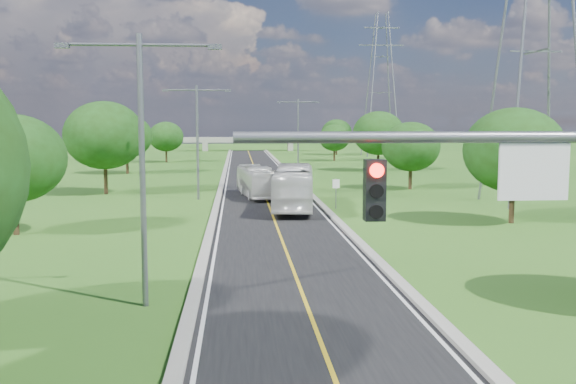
# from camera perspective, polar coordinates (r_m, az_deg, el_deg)

# --- Properties ---
(ground) EXTENTS (260.00, 260.00, 0.00)m
(ground) POSITION_cam_1_polar(r_m,az_deg,el_deg) (72.09, -2.50, 0.81)
(ground) COLOR #275818
(ground) RESTS_ON ground
(road) EXTENTS (8.00, 150.00, 0.06)m
(road) POSITION_cam_1_polar(r_m,az_deg,el_deg) (78.06, -2.66, 1.25)
(road) COLOR black
(road) RESTS_ON ground
(curb_left) EXTENTS (0.50, 150.00, 0.22)m
(curb_left) POSITION_cam_1_polar(r_m,az_deg,el_deg) (78.03, -5.78, 1.28)
(curb_left) COLOR gray
(curb_left) RESTS_ON ground
(curb_right) EXTENTS (0.50, 150.00, 0.22)m
(curb_right) POSITION_cam_1_polar(r_m,az_deg,el_deg) (78.30, 0.45, 1.33)
(curb_right) COLOR gray
(curb_right) RESTS_ON ground
(speed_limit_sign) EXTENTS (0.55, 0.09, 2.40)m
(speed_limit_sign) POSITION_cam_1_polar(r_m,az_deg,el_deg) (50.58, 4.29, 0.29)
(speed_limit_sign) COLOR slate
(speed_limit_sign) RESTS_ON ground
(overpass) EXTENTS (30.00, 3.00, 3.20)m
(overpass) POSITION_cam_1_polar(r_m,az_deg,el_deg) (151.80, -3.59, 4.59)
(overpass) COLOR gray
(overpass) RESTS_ON ground
(streetlight_near_left) EXTENTS (5.90, 0.25, 10.00)m
(streetlight_near_left) POSITION_cam_1_polar(r_m,az_deg,el_deg) (23.99, -12.87, 3.92)
(streetlight_near_left) COLOR slate
(streetlight_near_left) RESTS_ON ground
(streetlight_mid_left) EXTENTS (5.90, 0.25, 10.00)m
(streetlight_mid_left) POSITION_cam_1_polar(r_m,az_deg,el_deg) (56.83, -8.06, 5.29)
(streetlight_mid_left) COLOR slate
(streetlight_mid_left) RESTS_ON ground
(streetlight_far_right) EXTENTS (5.90, 0.25, 10.00)m
(streetlight_far_right) POSITION_cam_1_polar(r_m,az_deg,el_deg) (90.13, 0.90, 5.69)
(streetlight_far_right) COLOR slate
(streetlight_far_right) RESTS_ON ground
(power_tower_near) EXTENTS (9.00, 6.40, 28.00)m
(power_tower_near) POSITION_cam_1_polar(r_m,az_deg,el_deg) (57.68, 21.25, 12.98)
(power_tower_near) COLOR slate
(power_tower_near) RESTS_ON ground
(power_tower_far) EXTENTS (9.00, 6.40, 28.00)m
(power_tower_far) POSITION_cam_1_polar(r_m,az_deg,el_deg) (130.09, 8.26, 9.36)
(power_tower_far) COLOR slate
(power_tower_far) RESTS_ON ground
(tree_lb) EXTENTS (6.30, 6.30, 7.33)m
(tree_lb) POSITION_cam_1_polar(r_m,az_deg,el_deg) (42.00, -23.26, 2.74)
(tree_lb) COLOR black
(tree_lb) RESTS_ON ground
(tree_lc) EXTENTS (7.56, 7.56, 8.79)m
(tree_lc) POSITION_cam_1_polar(r_m,az_deg,el_deg) (62.98, -16.01, 4.87)
(tree_lc) COLOR black
(tree_lc) RESTS_ON ground
(tree_ld) EXTENTS (6.72, 6.72, 7.82)m
(tree_ld) POSITION_cam_1_polar(r_m,az_deg,el_deg) (86.95, -14.16, 4.83)
(tree_ld) COLOR black
(tree_ld) RESTS_ON ground
(tree_le) EXTENTS (5.88, 5.88, 6.84)m
(tree_le) POSITION_cam_1_polar(r_m,az_deg,el_deg) (110.40, -10.79, 4.86)
(tree_le) COLOR black
(tree_le) RESTS_ON ground
(tree_rb) EXTENTS (6.72, 6.72, 7.82)m
(tree_rb) POSITION_cam_1_polar(r_m,az_deg,el_deg) (45.69, 19.44, 3.53)
(tree_rb) COLOR black
(tree_rb) RESTS_ON ground
(tree_rc) EXTENTS (5.88, 5.88, 6.84)m
(tree_rc) POSITION_cam_1_polar(r_m,az_deg,el_deg) (66.13, 10.87, 3.98)
(tree_rc) COLOR black
(tree_rc) RESTS_ON ground
(tree_rd) EXTENTS (7.14, 7.14, 8.30)m
(tree_rd) POSITION_cam_1_polar(r_m,az_deg,el_deg) (89.88, 8.05, 5.20)
(tree_rd) COLOR black
(tree_rd) RESTS_ON ground
(tree_re) EXTENTS (5.46, 5.46, 6.35)m
(tree_re) POSITION_cam_1_polar(r_m,az_deg,el_deg) (113.04, 4.15, 4.82)
(tree_re) COLOR black
(tree_re) RESTS_ON ground
(tree_rf) EXTENTS (6.30, 6.30, 7.33)m
(tree_rf) POSITION_cam_1_polar(r_m,az_deg,el_deg) (133.33, 4.35, 5.31)
(tree_rf) COLOR black
(tree_rf) RESTS_ON ground
(bus_outbound) EXTENTS (4.20, 12.46, 3.40)m
(bus_outbound) POSITION_cam_1_polar(r_m,az_deg,el_deg) (49.88, 0.52, 0.41)
(bus_outbound) COLOR silver
(bus_outbound) RESTS_ON road
(bus_inbound) EXTENTS (3.59, 10.16, 2.77)m
(bus_inbound) POSITION_cam_1_polar(r_m,az_deg,el_deg) (58.34, -2.81, 0.94)
(bus_inbound) COLOR silver
(bus_inbound) RESTS_ON road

